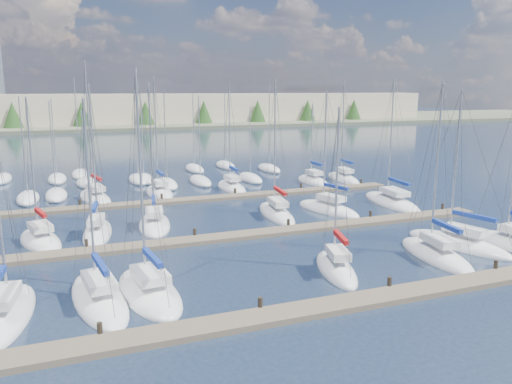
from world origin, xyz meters
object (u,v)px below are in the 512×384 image
object	(u,v)px
sailboat_m	(392,202)
sailboat_h	(41,241)
sailboat_a	(6,315)
sailboat_k	(276,213)
sailboat_q	(313,181)
sailboat_b	(99,299)
sailboat_j	(154,224)
sailboat_i	(98,233)
sailboat_d	(336,269)
sailboat_n	(95,198)
sailboat_c	(149,292)
sailboat_p	(232,187)
sailboat_e	(436,255)
sailboat_f	(458,244)
sailboat_o	(159,192)
sailboat_l	(328,209)
sailboat_r	(343,178)

from	to	relation	value
sailboat_m	sailboat_h	xyz separation A→B (m)	(-32.86, -1.54, 0.01)
sailboat_m	sailboat_a	bearing A→B (deg)	-150.47
sailboat_k	sailboat_q	distance (m)	17.33
sailboat_b	sailboat_h	bearing A→B (deg)	97.81
sailboat_j	sailboat_m	xyz separation A→B (m)	(23.99, -0.06, -0.01)
sailboat_i	sailboat_d	xyz separation A→B (m)	(13.74, -13.98, -0.00)
sailboat_n	sailboat_d	bearing A→B (deg)	-75.14
sailboat_c	sailboat_n	size ratio (longest dim) A/B	0.89
sailboat_d	sailboat_p	bearing A→B (deg)	100.15
sailboat_h	sailboat_e	distance (m)	29.01
sailboat_j	sailboat_p	bearing A→B (deg)	57.90
sailboat_f	sailboat_m	bearing A→B (deg)	57.92
sailboat_c	sailboat_d	distance (m)	11.79
sailboat_o	sailboat_f	bearing A→B (deg)	-58.92
sailboat_j	sailboat_n	distance (m)	13.46
sailboat_m	sailboat_c	world-z (taller)	sailboat_c
sailboat_a	sailboat_e	bearing A→B (deg)	6.52
sailboat_h	sailboat_l	xyz separation A→B (m)	(25.36, 1.19, -0.00)
sailboat_e	sailboat_p	distance (m)	28.76
sailboat_l	sailboat_r	size ratio (longest dim) A/B	0.91
sailboat_l	sailboat_d	bearing A→B (deg)	-132.03
sailboat_d	sailboat_j	bearing A→B (deg)	135.84
sailboat_a	sailboat_b	size ratio (longest dim) A/B	1.00
sailboat_m	sailboat_a	world-z (taller)	sailboat_m
sailboat_j	sailboat_d	xyz separation A→B (m)	(9.05, -14.91, 0.01)
sailboat_p	sailboat_a	bearing A→B (deg)	-126.30
sailboat_j	sailboat_n	world-z (taller)	sailboat_n
sailboat_q	sailboat_d	xyz separation A→B (m)	(-12.90, -28.25, 0.02)
sailboat_l	sailboat_d	size ratio (longest dim) A/B	1.08
sailboat_i	sailboat_n	distance (m)	13.77
sailboat_m	sailboat_f	bearing A→B (deg)	-99.71
sailboat_c	sailboat_f	size ratio (longest dim) A/B	1.10
sailboat_k	sailboat_p	bearing A→B (deg)	96.58
sailboat_m	sailboat_c	size ratio (longest dim) A/B	1.00
sailboat_p	sailboat_h	bearing A→B (deg)	-142.68
sailboat_c	sailboat_l	bearing A→B (deg)	29.42
sailboat_a	sailboat_p	xyz separation A→B (m)	(21.25, 27.96, 0.01)
sailboat_j	sailboat_q	distance (m)	25.68
sailboat_i	sailboat_r	distance (m)	34.32
sailboat_m	sailboat_n	world-z (taller)	sailboat_n
sailboat_m	sailboat_o	distance (m)	25.01
sailboat_c	sailboat_b	world-z (taller)	sailboat_c
sailboat_j	sailboat_d	distance (m)	17.44
sailboat_j	sailboat_e	world-z (taller)	sailboat_j
sailboat_k	sailboat_l	size ratio (longest dim) A/B	1.08
sailboat_j	sailboat_p	world-z (taller)	sailboat_p
sailboat_j	sailboat_h	size ratio (longest dim) A/B	1.09
sailboat_b	sailboat_e	xyz separation A→B (m)	(22.32, -0.64, 0.01)
sailboat_o	sailboat_n	xyz separation A→B (m)	(-6.84, -0.36, 0.01)
sailboat_k	sailboat_r	world-z (taller)	sailboat_r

